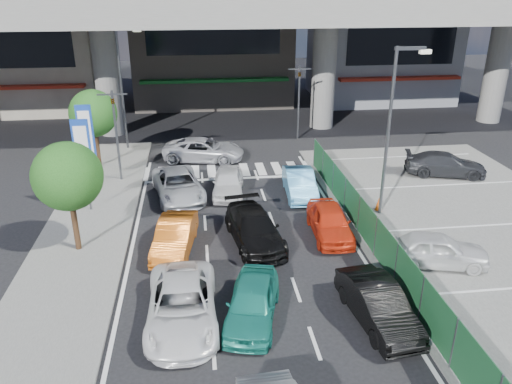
{
  "coord_description": "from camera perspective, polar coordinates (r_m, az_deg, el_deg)",
  "views": [
    {
      "loc": [
        -1.8,
        -15.37,
        10.58
      ],
      "look_at": [
        0.76,
        5.38,
        1.73
      ],
      "focal_mm": 35.0,
      "sensor_mm": 36.0,
      "label": 1
    }
  ],
  "objects": [
    {
      "name": "ground",
      "position": [
        18.74,
        -0.3,
        -11.43
      ],
      "size": [
        120.0,
        120.0,
        0.0
      ],
      "primitive_type": "plane",
      "color": "black",
      "rests_on": "ground"
    },
    {
      "name": "parking_lot",
      "position": [
        24.02,
        26.26,
        -5.7
      ],
      "size": [
        12.0,
        28.0,
        0.06
      ],
      "primitive_type": "cube",
      "color": "#5A5A57",
      "rests_on": "ground"
    },
    {
      "name": "sidewalk_left",
      "position": [
        22.64,
        -19.56,
        -6.2
      ],
      "size": [
        4.0,
        30.0,
        0.12
      ],
      "primitive_type": "cube",
      "color": "#5A5A57",
      "rests_on": "ground"
    },
    {
      "name": "fence_run",
      "position": [
        20.3,
        14.47,
        -6.35
      ],
      "size": [
        0.16,
        22.0,
        1.8
      ],
      "primitive_type": null,
      "color": "#1C532D",
      "rests_on": "ground"
    },
    {
      "name": "expressway",
      "position": [
        37.45,
        -4.56,
        20.09
      ],
      "size": [
        64.0,
        14.0,
        10.75
      ],
      "color": "slate",
      "rests_on": "ground"
    },
    {
      "name": "building_west",
      "position": [
        49.59,
        -24.71,
        16.23
      ],
      "size": [
        12.0,
        10.9,
        13.0
      ],
      "color": "#9E937F",
      "rests_on": "ground"
    },
    {
      "name": "building_center",
      "position": [
        48.47,
        -5.2,
        19.19
      ],
      "size": [
        14.0,
        10.9,
        15.0
      ],
      "color": "gray",
      "rests_on": "ground"
    },
    {
      "name": "building_east",
      "position": [
        50.78,
        14.14,
        17.1
      ],
      "size": [
        12.0,
        10.9,
        12.0
      ],
      "color": "gray",
      "rests_on": "ground"
    },
    {
      "name": "traffic_light_left",
      "position": [
        28.5,
        -15.91,
        8.58
      ],
      "size": [
        1.6,
        1.24,
        5.2
      ],
      "color": "#595B60",
      "rests_on": "ground"
    },
    {
      "name": "traffic_light_right",
      "position": [
        35.76,
        4.97,
        12.14
      ],
      "size": [
        1.6,
        1.24,
        5.2
      ],
      "color": "#595B60",
      "rests_on": "ground"
    },
    {
      "name": "street_lamp_right",
      "position": [
        23.89,
        15.41,
        8.04
      ],
      "size": [
        1.65,
        0.22,
        8.0
      ],
      "color": "#595B60",
      "rests_on": "ground"
    },
    {
      "name": "street_lamp_left",
      "position": [
        34.17,
        -14.91,
        12.4
      ],
      "size": [
        1.65,
        0.22,
        8.0
      ],
      "color": "#595B60",
      "rests_on": "ground"
    },
    {
      "name": "signboard_near",
      "position": [
        25.12,
        -19.16,
        4.23
      ],
      "size": [
        0.8,
        0.14,
        4.7
      ],
      "color": "#595B60",
      "rests_on": "ground"
    },
    {
      "name": "signboard_far",
      "position": [
        28.02,
        -18.83,
        6.14
      ],
      "size": [
        0.8,
        0.14,
        4.7
      ],
      "color": "#595B60",
      "rests_on": "ground"
    },
    {
      "name": "tree_near",
      "position": [
        21.3,
        -20.72,
        1.66
      ],
      "size": [
        2.8,
        2.8,
        4.8
      ],
      "color": "#382314",
      "rests_on": "ground"
    },
    {
      "name": "tree_far",
      "position": [
        31.3,
        -18.1,
        8.52
      ],
      "size": [
        2.8,
        2.8,
        4.8
      ],
      "color": "#382314",
      "rests_on": "ground"
    },
    {
      "name": "sedan_white_mid_left",
      "position": [
        17.1,
        -8.45,
        -12.68
      ],
      "size": [
        2.3,
        4.97,
        1.38
      ],
      "primitive_type": "imported",
      "rotation": [
        0.0,
        0.0,
        -0.0
      ],
      "color": "white",
      "rests_on": "ground"
    },
    {
      "name": "taxi_teal_mid",
      "position": [
        17.08,
        -0.43,
        -12.48
      ],
      "size": [
        2.55,
        4.28,
        1.37
      ],
      "primitive_type": "imported",
      "rotation": [
        0.0,
        0.0,
        -0.25
      ],
      "color": "#1E8776",
      "rests_on": "ground"
    },
    {
      "name": "hatch_black_mid_right",
      "position": [
        17.45,
        13.78,
        -12.39
      ],
      "size": [
        1.94,
        4.29,
        1.36
      ],
      "primitive_type": "imported",
      "rotation": [
        0.0,
        0.0,
        0.12
      ],
      "color": "black",
      "rests_on": "ground"
    },
    {
      "name": "taxi_orange_left",
      "position": [
        21.39,
        -9.24,
        -5.0
      ],
      "size": [
        2.03,
        4.23,
        1.34
      ],
      "primitive_type": "imported",
      "rotation": [
        0.0,
        0.0,
        -0.15
      ],
      "color": "#CC6117",
      "rests_on": "ground"
    },
    {
      "name": "sedan_black_mid",
      "position": [
        21.69,
        -0.19,
        -4.19
      ],
      "size": [
        2.6,
        4.98,
        1.38
      ],
      "primitive_type": "imported",
      "rotation": [
        0.0,
        0.0,
        0.14
      ],
      "color": "black",
      "rests_on": "ground"
    },
    {
      "name": "taxi_orange_right",
      "position": [
        22.54,
        8.45,
        -3.36
      ],
      "size": [
        1.79,
        4.11,
        1.38
      ],
      "primitive_type": "imported",
      "rotation": [
        0.0,
        0.0,
        -0.04
      ],
      "color": "red",
      "rests_on": "ground"
    },
    {
      "name": "wagon_silver_front_left",
      "position": [
        26.55,
        -8.87,
        0.78
      ],
      "size": [
        3.17,
        5.3,
        1.38
      ],
      "primitive_type": "imported",
      "rotation": [
        0.0,
        0.0,
        0.19
      ],
      "color": "#B3B6BB",
      "rests_on": "ground"
    },
    {
      "name": "sedan_white_front_mid",
      "position": [
        26.73,
        -3.19,
        1.14
      ],
      "size": [
        2.02,
        4.09,
        1.34
      ],
      "primitive_type": "imported",
      "rotation": [
        0.0,
        0.0,
        -0.11
      ],
      "color": "silver",
      "rests_on": "ground"
    },
    {
      "name": "kei_truck_front_right",
      "position": [
        26.55,
        5.01,
        0.98
      ],
      "size": [
        1.71,
        4.27,
        1.38
      ],
      "primitive_type": "imported",
      "rotation": [
        0.0,
        0.0,
        -0.06
      ],
      "color": "#57ADE2",
      "rests_on": "ground"
    },
    {
      "name": "crossing_wagon_silver",
      "position": [
        31.99,
        -6.0,
        4.83
      ],
      "size": [
        5.45,
        3.3,
        1.42
      ],
      "primitive_type": "imported",
      "rotation": [
        0.0,
        0.0,
        1.37
      ],
      "color": "#A8A9B1",
      "rests_on": "ground"
    },
    {
      "name": "parked_sedan_white",
      "position": [
        21.25,
        20.0,
        -6.19
      ],
      "size": [
        4.23,
        2.52,
        1.35
      ],
      "primitive_type": "imported",
      "rotation": [
        0.0,
        0.0,
        1.32
      ],
      "color": "silver",
      "rests_on": "parking_lot"
    },
    {
      "name": "parked_sedan_dgrey",
      "position": [
        31.21,
        20.83,
        2.99
      ],
      "size": [
        4.93,
        3.09,
        1.33
      ],
      "primitive_type": "imported",
      "rotation": [
        0.0,
        0.0,
        1.28
      ],
      "color": "#2C2D31",
      "rests_on": "parking_lot"
    },
    {
      "name": "traffic_cone",
      "position": [
        25.52,
        13.83,
        -1.31
      ],
      "size": [
        0.43,
        0.43,
        0.66
      ],
      "primitive_type": "cone",
      "rotation": [
        0.0,
        0.0,
        0.35
      ],
      "color": "#D44B0B",
      "rests_on": "parking_lot"
    }
  ]
}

